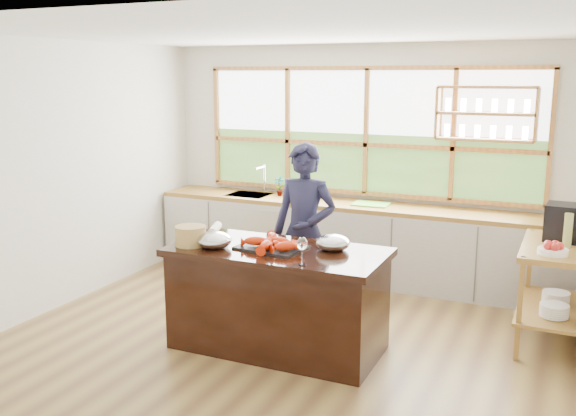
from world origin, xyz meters
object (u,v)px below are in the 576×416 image
Objects in this scene: island at (278,298)px; cook at (304,233)px; wicker_basket at (191,236)px; espresso_machine at (563,222)px.

island is 0.86m from cook.
espresso_machine is at bearing 27.49° from wicker_basket.
cook is 2.34m from espresso_machine.
island is 6.93× the size of wicker_basket.
espresso_machine is (2.19, 1.31, 0.61)m from island.
cook is at bearing -161.65° from espresso_machine.
island is 5.64× the size of espresso_machine.
cook is 6.47× the size of wicker_basket.
island is at bearing -85.33° from cook.
island is 0.93m from wicker_basket.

